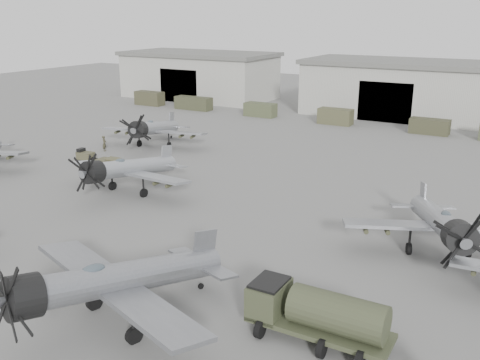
{
  "coord_description": "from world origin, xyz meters",
  "views": [
    {
      "loc": [
        20.83,
        -24.89,
        15.72
      ],
      "look_at": [
        -0.21,
        11.83,
        2.5
      ],
      "focal_mm": 40.0,
      "sensor_mm": 36.0,
      "label": 1
    }
  ],
  "objects_px": {
    "aircraft_mid_2": "(442,223)",
    "ground_crew": "(104,143)",
    "aircraft_far_0": "(153,129)",
    "aircraft_mid_1": "(125,169)",
    "fuel_tanker": "(317,312)",
    "aircraft_near_1": "(107,282)",
    "tug_trailer": "(96,158)"
  },
  "relations": [
    {
      "from": "tug_trailer",
      "to": "fuel_tanker",
      "type": "bearing_deg",
      "value": -31.74
    },
    {
      "from": "aircraft_mid_2",
      "to": "fuel_tanker",
      "type": "relative_size",
      "value": 1.75
    },
    {
      "from": "aircraft_near_1",
      "to": "aircraft_mid_2",
      "type": "distance_m",
      "value": 21.99
    },
    {
      "from": "aircraft_far_0",
      "to": "fuel_tanker",
      "type": "relative_size",
      "value": 1.82
    },
    {
      "from": "fuel_tanker",
      "to": "aircraft_far_0",
      "type": "bearing_deg",
      "value": 139.29
    },
    {
      "from": "tug_trailer",
      "to": "ground_crew",
      "type": "bearing_deg",
      "value": 121.22
    },
    {
      "from": "tug_trailer",
      "to": "aircraft_mid_2",
      "type": "bearing_deg",
      "value": -11.16
    },
    {
      "from": "ground_crew",
      "to": "fuel_tanker",
      "type": "bearing_deg",
      "value": -146.55
    },
    {
      "from": "fuel_tanker",
      "to": "tug_trailer",
      "type": "height_order",
      "value": "fuel_tanker"
    },
    {
      "from": "aircraft_near_1",
      "to": "aircraft_far_0",
      "type": "xyz_separation_m",
      "value": [
        -22.69,
        32.02,
        -0.18
      ]
    },
    {
      "from": "aircraft_mid_1",
      "to": "tug_trailer",
      "type": "height_order",
      "value": "aircraft_mid_1"
    },
    {
      "from": "tug_trailer",
      "to": "ground_crew",
      "type": "relative_size",
      "value": 3.77
    },
    {
      "from": "ground_crew",
      "to": "aircraft_far_0",
      "type": "bearing_deg",
      "value": -67.6
    },
    {
      "from": "aircraft_near_1",
      "to": "aircraft_mid_1",
      "type": "relative_size",
      "value": 1.1
    },
    {
      "from": "aircraft_near_1",
      "to": "aircraft_mid_2",
      "type": "xyz_separation_m",
      "value": [
        13.36,
        17.47,
        -0.21
      ]
    },
    {
      "from": "tug_trailer",
      "to": "ground_crew",
      "type": "height_order",
      "value": "ground_crew"
    },
    {
      "from": "aircraft_far_0",
      "to": "fuel_tanker",
      "type": "distance_m",
      "value": 42.85
    },
    {
      "from": "aircraft_mid_1",
      "to": "aircraft_far_0",
      "type": "relative_size",
      "value": 0.97
    },
    {
      "from": "aircraft_mid_1",
      "to": "tug_trailer",
      "type": "relative_size",
      "value": 1.84
    },
    {
      "from": "aircraft_mid_2",
      "to": "aircraft_far_0",
      "type": "bearing_deg",
      "value": 134.17
    },
    {
      "from": "aircraft_near_1",
      "to": "fuel_tanker",
      "type": "height_order",
      "value": "aircraft_near_1"
    },
    {
      "from": "ground_crew",
      "to": "aircraft_mid_1",
      "type": "bearing_deg",
      "value": -153.61
    },
    {
      "from": "aircraft_far_0",
      "to": "aircraft_mid_1",
      "type": "bearing_deg",
      "value": -73.53
    },
    {
      "from": "aircraft_mid_2",
      "to": "fuel_tanker",
      "type": "distance_m",
      "value": 13.77
    },
    {
      "from": "tug_trailer",
      "to": "aircraft_mid_1",
      "type": "bearing_deg",
      "value": -34.73
    },
    {
      "from": "aircraft_mid_2",
      "to": "tug_trailer",
      "type": "bearing_deg",
      "value": 146.93
    },
    {
      "from": "aircraft_mid_1",
      "to": "tug_trailer",
      "type": "xyz_separation_m",
      "value": [
        -10.11,
        6.51,
        -1.81
      ]
    },
    {
      "from": "ground_crew",
      "to": "aircraft_mid_2",
      "type": "bearing_deg",
      "value": -128.17
    },
    {
      "from": "aircraft_mid_1",
      "to": "aircraft_near_1",
      "type": "bearing_deg",
      "value": -48.5
    },
    {
      "from": "aircraft_mid_1",
      "to": "fuel_tanker",
      "type": "bearing_deg",
      "value": -26.02
    },
    {
      "from": "aircraft_mid_2",
      "to": "ground_crew",
      "type": "xyz_separation_m",
      "value": [
        -40.09,
        10.36,
        -1.43
      ]
    },
    {
      "from": "aircraft_far_0",
      "to": "fuel_tanker",
      "type": "height_order",
      "value": "aircraft_far_0"
    }
  ]
}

